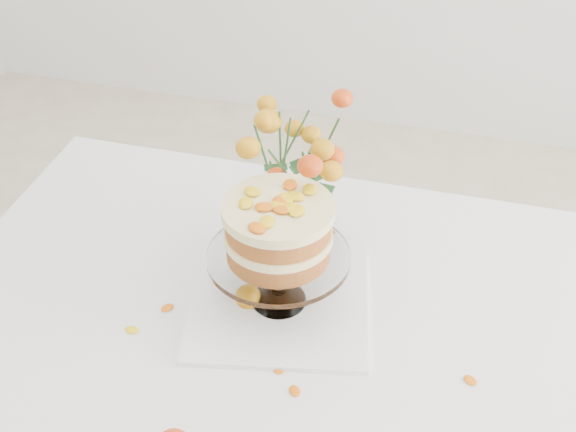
% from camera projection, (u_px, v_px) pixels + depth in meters
% --- Properties ---
extents(table, '(1.43, 0.93, 0.76)m').
position_uv_depth(table, '(308.00, 347.00, 1.53)').
color(table, tan).
rests_on(table, ground).
extents(napkin, '(0.39, 0.39, 0.01)m').
position_uv_depth(napkin, '(279.00, 303.00, 1.50)').
color(napkin, white).
rests_on(napkin, table).
extents(cake_stand, '(0.26, 0.26, 0.23)m').
position_uv_depth(cake_stand, '(278.00, 236.00, 1.40)').
color(cake_stand, silver).
rests_on(cake_stand, napkin).
extents(rose_vase, '(0.28, 0.28, 0.35)m').
position_uv_depth(rose_vase, '(297.00, 162.00, 1.51)').
color(rose_vase, silver).
rests_on(rose_vase, table).
extents(loose_rose_near, '(0.09, 0.05, 0.04)m').
position_uv_depth(loose_rose_near, '(248.00, 298.00, 1.49)').
color(loose_rose_near, orange).
rests_on(loose_rose_near, table).
extents(stray_petal_a, '(0.03, 0.02, 0.00)m').
position_uv_depth(stray_petal_a, '(230.00, 341.00, 1.42)').
color(stray_petal_a, yellow).
rests_on(stray_petal_a, table).
extents(stray_petal_b, '(0.03, 0.02, 0.00)m').
position_uv_depth(stray_petal_b, '(278.00, 369.00, 1.37)').
color(stray_petal_b, yellow).
rests_on(stray_petal_b, table).
extents(stray_petal_c, '(0.03, 0.02, 0.00)m').
position_uv_depth(stray_petal_c, '(295.00, 391.00, 1.33)').
color(stray_petal_c, yellow).
rests_on(stray_petal_c, table).
extents(stray_petal_d, '(0.03, 0.02, 0.00)m').
position_uv_depth(stray_petal_d, '(167.00, 308.00, 1.49)').
color(stray_petal_d, yellow).
rests_on(stray_petal_d, table).
extents(stray_petal_e, '(0.03, 0.02, 0.00)m').
position_uv_depth(stray_petal_e, '(132.00, 330.00, 1.44)').
color(stray_petal_e, yellow).
rests_on(stray_petal_e, table).
extents(stray_petal_f, '(0.03, 0.02, 0.00)m').
position_uv_depth(stray_petal_f, '(470.00, 381.00, 1.35)').
color(stray_petal_f, yellow).
rests_on(stray_petal_f, table).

